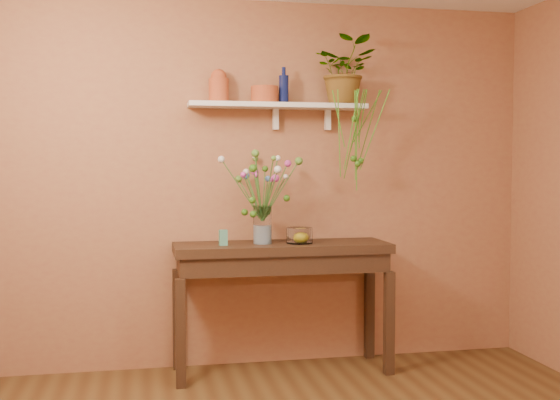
% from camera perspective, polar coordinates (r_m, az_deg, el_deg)
% --- Properties ---
extents(room, '(4.04, 4.04, 2.70)m').
position_cam_1_polar(room, '(3.13, 5.64, 0.37)').
color(room, brown).
rests_on(room, ground).
extents(sideboard, '(1.53, 0.49, 0.93)m').
position_cam_1_polar(sideboard, '(4.88, 0.16, -5.22)').
color(sideboard, '#3C2417').
rests_on(sideboard, ground).
extents(wall_shelf, '(1.30, 0.24, 0.19)m').
position_cam_1_polar(wall_shelf, '(4.98, -0.06, 7.86)').
color(wall_shelf, white).
rests_on(wall_shelf, room).
extents(terracotta_jug, '(0.17, 0.17, 0.24)m').
position_cam_1_polar(terracotta_jug, '(4.95, -5.17, 9.47)').
color(terracotta_jug, '#B34226').
rests_on(terracotta_jug, wall_shelf).
extents(terracotta_pot, '(0.21, 0.21, 0.12)m').
position_cam_1_polar(terracotta_pot, '(4.98, -1.31, 8.83)').
color(terracotta_pot, '#B34226').
rests_on(terracotta_pot, wall_shelf).
extents(blue_bottle, '(0.09, 0.09, 0.26)m').
position_cam_1_polar(blue_bottle, '(5.00, 0.32, 9.33)').
color(blue_bottle, '#0C1548').
rests_on(blue_bottle, wall_shelf).
extents(spider_plant, '(0.53, 0.50, 0.48)m').
position_cam_1_polar(spider_plant, '(5.11, 5.53, 10.72)').
color(spider_plant, '#316416').
rests_on(spider_plant, wall_shelf).
extents(plant_fronds, '(0.39, 0.29, 0.72)m').
position_cam_1_polar(plant_fronds, '(4.92, 6.46, 5.00)').
color(plant_fronds, '#316416').
rests_on(plant_fronds, wall_shelf).
extents(glass_vase, '(0.13, 0.13, 0.27)m').
position_cam_1_polar(glass_vase, '(4.82, -1.48, -2.32)').
color(glass_vase, white).
rests_on(glass_vase, sideboard).
extents(bouquet, '(0.60, 0.54, 0.51)m').
position_cam_1_polar(bouquet, '(4.79, -1.52, 1.77)').
color(bouquet, '#386B28').
rests_on(bouquet, glass_vase).
extents(glass_bowl, '(0.19, 0.19, 0.11)m').
position_cam_1_polar(glass_bowl, '(4.84, 1.65, -3.05)').
color(glass_bowl, white).
rests_on(glass_bowl, sideboard).
extents(lemon, '(0.08, 0.08, 0.08)m').
position_cam_1_polar(lemon, '(4.84, 1.73, -3.14)').
color(lemon, yellow).
rests_on(lemon, glass_bowl).
extents(carton, '(0.06, 0.05, 0.11)m').
position_cam_1_polar(carton, '(4.73, -4.79, -3.17)').
color(carton, teal).
rests_on(carton, sideboard).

